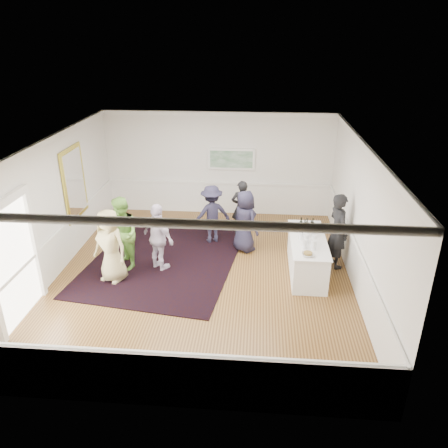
# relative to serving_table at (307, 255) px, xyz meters

# --- Properties ---
(floor) EXTENTS (8.00, 8.00, 0.00)m
(floor) POSITION_rel_serving_table_xyz_m (-2.46, -0.38, -0.45)
(floor) COLOR brown
(floor) RESTS_ON ground
(ceiling) EXTENTS (7.00, 8.00, 0.02)m
(ceiling) POSITION_rel_serving_table_xyz_m (-2.46, -0.38, 2.75)
(ceiling) COLOR white
(ceiling) RESTS_ON wall_back
(wall_left) EXTENTS (0.02, 8.00, 3.20)m
(wall_left) POSITION_rel_serving_table_xyz_m (-5.96, -0.38, 1.15)
(wall_left) COLOR white
(wall_left) RESTS_ON floor
(wall_right) EXTENTS (0.02, 8.00, 3.20)m
(wall_right) POSITION_rel_serving_table_xyz_m (1.04, -0.38, 1.15)
(wall_right) COLOR white
(wall_right) RESTS_ON floor
(wall_back) EXTENTS (7.00, 0.02, 3.20)m
(wall_back) POSITION_rel_serving_table_xyz_m (-2.46, 3.62, 1.15)
(wall_back) COLOR white
(wall_back) RESTS_ON floor
(wall_front) EXTENTS (7.00, 0.02, 3.20)m
(wall_front) POSITION_rel_serving_table_xyz_m (-2.46, -4.38, 1.15)
(wall_front) COLOR white
(wall_front) RESTS_ON floor
(wainscoting) EXTENTS (7.00, 8.00, 1.00)m
(wainscoting) POSITION_rel_serving_table_xyz_m (-2.46, -0.38, 0.05)
(wainscoting) COLOR white
(wainscoting) RESTS_ON floor
(mirror) EXTENTS (0.05, 1.25, 1.85)m
(mirror) POSITION_rel_serving_table_xyz_m (-5.91, 0.92, 1.35)
(mirror) COLOR gold
(mirror) RESTS_ON wall_left
(doorway) EXTENTS (0.10, 1.78, 2.56)m
(doorway) POSITION_rel_serving_table_xyz_m (-5.91, -2.28, 0.97)
(doorway) COLOR white
(doorway) RESTS_ON wall_left
(landscape_painting) EXTENTS (1.44, 0.06, 0.66)m
(landscape_painting) POSITION_rel_serving_table_xyz_m (-2.06, 3.56, 1.33)
(landscape_painting) COLOR white
(landscape_painting) RESTS_ON wall_back
(area_rug) EXTENTS (4.11, 5.04, 0.02)m
(area_rug) POSITION_rel_serving_table_xyz_m (-3.55, 0.36, -0.44)
(area_rug) COLOR black
(area_rug) RESTS_ON floor
(serving_table) EXTENTS (0.84, 2.20, 0.89)m
(serving_table) POSITION_rel_serving_table_xyz_m (0.00, 0.00, 0.00)
(serving_table) COLOR white
(serving_table) RESTS_ON floor
(bartender) EXTENTS (0.66, 0.80, 1.89)m
(bartender) POSITION_rel_serving_table_xyz_m (0.74, 0.39, 0.50)
(bartender) COLOR black
(bartender) RESTS_ON floor
(guest_tan) EXTENTS (1.01, 0.84, 1.76)m
(guest_tan) POSITION_rel_serving_table_xyz_m (-4.54, -0.72, 0.43)
(guest_tan) COLOR tan
(guest_tan) RESTS_ON floor
(guest_green) EXTENTS (1.09, 1.12, 1.81)m
(guest_green) POSITION_rel_serving_table_xyz_m (-4.43, -0.13, 0.46)
(guest_green) COLOR #76B648
(guest_green) RESTS_ON floor
(guest_lilac) EXTENTS (1.04, 0.93, 1.69)m
(guest_lilac) POSITION_rel_serving_table_xyz_m (-3.56, -0.13, 0.40)
(guest_lilac) COLOR silver
(guest_lilac) RESTS_ON floor
(guest_dark_a) EXTENTS (1.20, 0.96, 1.62)m
(guest_dark_a) POSITION_rel_serving_table_xyz_m (-2.45, 1.49, 0.36)
(guest_dark_a) COLOR #1F1D31
(guest_dark_a) RESTS_ON floor
(guest_dark_b) EXTENTS (0.65, 0.50, 1.59)m
(guest_dark_b) POSITION_rel_serving_table_xyz_m (-1.67, 2.07, 0.35)
(guest_dark_b) COLOR black
(guest_dark_b) RESTS_ON floor
(guest_navy) EXTENTS (0.94, 0.95, 1.66)m
(guest_navy) POSITION_rel_serving_table_xyz_m (-1.53, 1.04, 0.38)
(guest_navy) COLOR #1F1D31
(guest_navy) RESTS_ON floor
(wine_bottles) EXTENTS (0.36, 0.23, 0.31)m
(wine_bottles) POSITION_rel_serving_table_xyz_m (0.01, 0.50, 0.60)
(wine_bottles) COLOR black
(wine_bottles) RESTS_ON serving_table
(juice_pitchers) EXTENTS (0.38, 0.61, 0.24)m
(juice_pitchers) POSITION_rel_serving_table_xyz_m (-0.05, -0.32, 0.56)
(juice_pitchers) COLOR #89BF44
(juice_pitchers) RESTS_ON serving_table
(ice_bucket) EXTENTS (0.26, 0.26, 0.25)m
(ice_bucket) POSITION_rel_serving_table_xyz_m (-0.01, 0.19, 0.56)
(ice_bucket) COLOR silver
(ice_bucket) RESTS_ON serving_table
(nut_bowl) EXTENTS (0.28, 0.28, 0.08)m
(nut_bowl) POSITION_rel_serving_table_xyz_m (-0.09, -0.84, 0.48)
(nut_bowl) COLOR white
(nut_bowl) RESTS_ON serving_table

